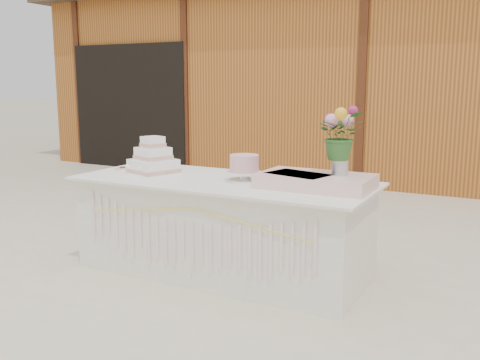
% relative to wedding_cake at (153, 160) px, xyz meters
% --- Properties ---
extents(ground, '(80.00, 80.00, 0.00)m').
position_rel_wedding_cake_xyz_m(ground, '(0.70, -0.03, -0.88)').
color(ground, beige).
rests_on(ground, ground).
extents(barn, '(12.60, 4.60, 3.30)m').
position_rel_wedding_cake_xyz_m(barn, '(0.69, 5.96, 0.80)').
color(barn, '#AD5F24').
rests_on(barn, ground).
extents(cake_table, '(2.40, 1.00, 0.77)m').
position_rel_wedding_cake_xyz_m(cake_table, '(0.70, -0.04, -0.49)').
color(cake_table, white).
rests_on(cake_table, ground).
extents(wedding_cake, '(0.44, 0.44, 0.31)m').
position_rel_wedding_cake_xyz_m(wedding_cake, '(0.00, 0.00, 0.00)').
color(wedding_cake, white).
rests_on(wedding_cake, cake_table).
extents(pink_cake_stand, '(0.29, 0.29, 0.21)m').
position_rel_wedding_cake_xyz_m(pink_cake_stand, '(0.88, -0.01, 0.01)').
color(pink_cake_stand, white).
rests_on(pink_cake_stand, cake_table).
extents(satin_runner, '(0.82, 0.47, 0.10)m').
position_rel_wedding_cake_xyz_m(satin_runner, '(1.47, -0.01, -0.05)').
color(satin_runner, '#FFD2CD').
rests_on(satin_runner, cake_table).
extents(flower_vase, '(0.12, 0.12, 0.16)m').
position_rel_wedding_cake_xyz_m(flower_vase, '(1.64, 0.04, 0.08)').
color(flower_vase, silver).
rests_on(flower_vase, satin_runner).
extents(bouquet, '(0.39, 0.36, 0.35)m').
position_rel_wedding_cake_xyz_m(bouquet, '(1.64, 0.04, 0.33)').
color(bouquet, '#2C5A24').
rests_on(bouquet, flower_vase).
extents(loose_flowers, '(0.19, 0.37, 0.02)m').
position_rel_wedding_cake_xyz_m(loose_flowers, '(-0.33, 0.07, -0.10)').
color(loose_flowers, pink).
rests_on(loose_flowers, cake_table).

